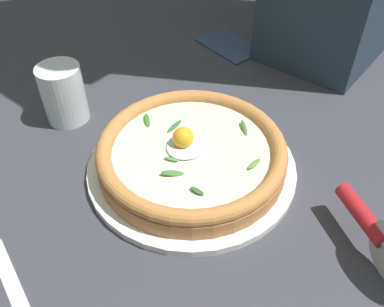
% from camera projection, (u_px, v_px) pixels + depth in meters
% --- Properties ---
extents(ground_plane, '(2.40, 2.40, 0.03)m').
position_uv_depth(ground_plane, '(208.00, 183.00, 0.65)').
color(ground_plane, '#393942').
rests_on(ground_plane, ground).
extents(pizza_plate, '(0.32, 0.32, 0.01)m').
position_uv_depth(pizza_plate, '(192.00, 166.00, 0.64)').
color(pizza_plate, white).
rests_on(pizza_plate, ground).
extents(pizza, '(0.29, 0.29, 0.06)m').
position_uv_depth(pizza, '(192.00, 152.00, 0.62)').
color(pizza, '#C17844').
rests_on(pizza, pizza_plate).
extents(pizza_cutter, '(0.11, 0.13, 0.09)m').
position_uv_depth(pizza_cutter, '(373.00, 228.00, 0.51)').
color(pizza_cutter, silver).
rests_on(pizza_cutter, ground).
extents(drinking_glass, '(0.07, 0.07, 0.10)m').
position_uv_depth(drinking_glass, '(64.00, 97.00, 0.71)').
color(drinking_glass, silver).
rests_on(drinking_glass, ground).
extents(folded_napkin, '(0.13, 0.16, 0.01)m').
position_uv_depth(folded_napkin, '(229.00, 44.00, 0.93)').
color(folded_napkin, navy).
rests_on(folded_napkin, ground).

